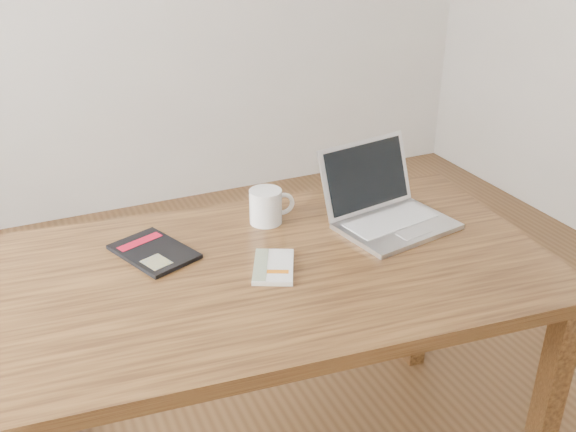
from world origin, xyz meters
name	(u,v)px	position (x,y,z in m)	size (l,w,h in m)	color
room	(273,17)	(-0.07, 0.00, 1.36)	(4.04, 4.04, 2.70)	#56381D
desk	(280,292)	(-0.11, -0.12, 0.66)	(1.49, 0.95, 0.75)	#523318
white_guidebook	(273,267)	(-0.13, -0.14, 0.76)	(0.16, 0.19, 0.01)	silver
black_guidebook	(154,252)	(-0.40, 0.07, 0.76)	(0.23, 0.27, 0.01)	black
laptop	(386,207)	(0.27, -0.02, 0.80)	(0.37, 0.35, 0.22)	silver
coffee_mug	(267,206)	(-0.05, 0.12, 0.80)	(0.14, 0.10, 0.10)	white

